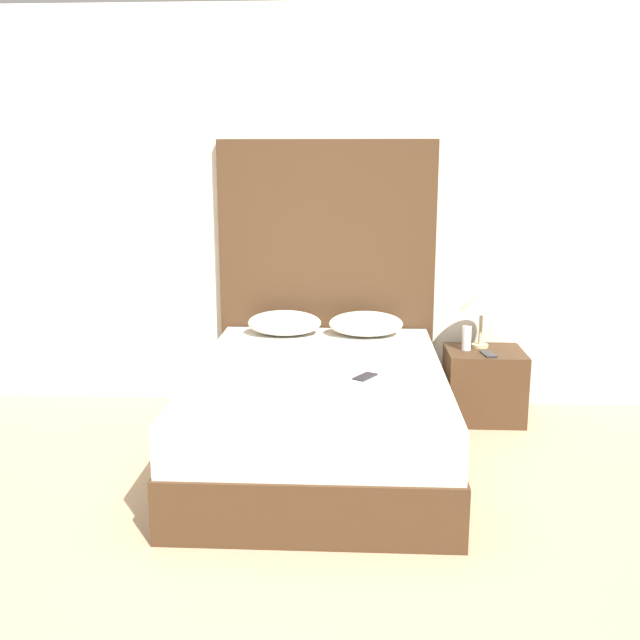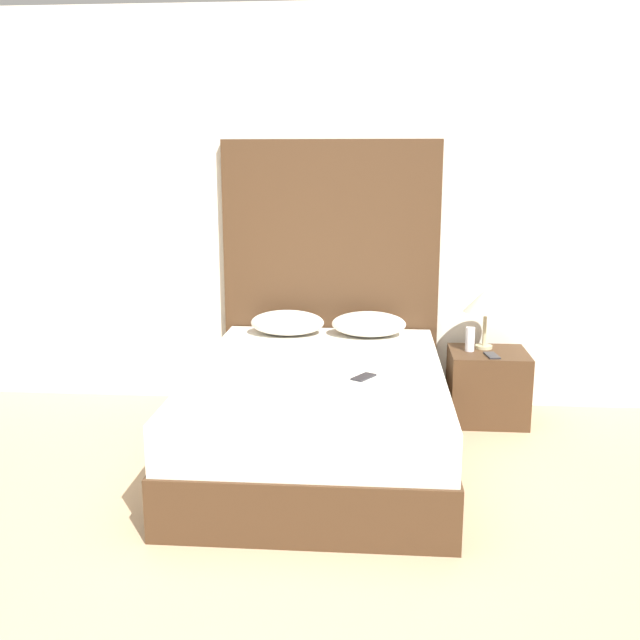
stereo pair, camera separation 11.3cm
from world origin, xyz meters
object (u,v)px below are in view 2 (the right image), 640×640
Objects in this scene: phone_on_bed at (364,377)px; nightstand at (487,386)px; bed at (319,415)px; phone_on_nightstand at (492,355)px; table_lamp at (486,301)px.

phone_on_bed is 1.27m from nightstand.
nightstand is (1.06, 0.74, -0.04)m from bed.
phone_on_bed is at bearing -130.97° from nightstand.
nightstand is at bearing 90.49° from phone_on_nightstand.
table_lamp reaches higher than phone_on_nightstand.
table_lamp is 2.54× the size of phone_on_nightstand.
phone_on_nightstand is (0.02, -0.20, -0.31)m from table_lamp.
phone_on_bed is 1.15m from phone_on_nightstand.
nightstand is 3.15× the size of phone_on_nightstand.
phone_on_nightstand is (0.80, 0.82, -0.09)m from phone_on_bed.
phone_on_bed is (0.26, -0.18, 0.29)m from bed.
nightstand is 0.26m from phone_on_nightstand.
table_lamp reaches higher than bed.
nightstand is (0.80, 0.93, -0.33)m from phone_on_bed.
table_lamp is (0.78, 1.01, 0.23)m from phone_on_bed.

